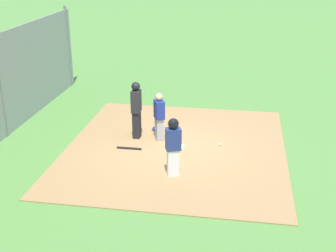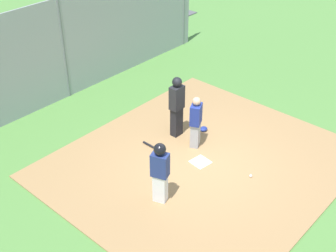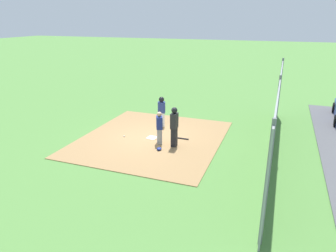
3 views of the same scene
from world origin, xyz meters
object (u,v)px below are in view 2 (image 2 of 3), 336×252
at_px(baseball, 251,176).
at_px(parked_car_green, 110,4).
at_px(catcher, 196,122).
at_px(runner, 160,169).
at_px(home_plate, 200,162).
at_px(baseball_bat, 153,147).
at_px(catcher_mask, 203,129).
at_px(umpire, 177,105).

relative_size(baseball, parked_car_green, 0.02).
distance_m(catcher, runner, 2.37).
height_order(runner, baseball, runner).
height_order(catcher, runner, runner).
bearing_deg(runner, home_plate, -13.62).
height_order(catcher, baseball, catcher).
distance_m(baseball, parked_car_green, 12.55).
xyz_separation_m(baseball_bat, catcher_mask, (-1.57, 0.48, 0.03)).
height_order(umpire, baseball, umpire).
height_order(catcher, baseball_bat, catcher).
distance_m(umpire, baseball_bat, 1.30).
bearing_deg(home_plate, baseball, 105.38).
bearing_deg(parked_car_green, catcher_mask, -110.28).
relative_size(umpire, runner, 1.13).
bearing_deg(parked_car_green, umpire, -114.73).
bearing_deg(baseball, parked_car_green, -116.36).
relative_size(catcher, baseball_bat, 2.01).
distance_m(home_plate, catcher_mask, 1.49).
distance_m(runner, catcher_mask, 3.25).
bearing_deg(catcher, umpire, 148.43).
bearing_deg(catcher, baseball_bat, -157.38).
relative_size(home_plate, parked_car_green, 0.10).
distance_m(home_plate, umpire, 1.71).
distance_m(home_plate, runner, 1.96).
bearing_deg(runner, baseball_bat, 27.95).
distance_m(baseball_bat, parked_car_green, 10.66).
height_order(catcher_mask, parked_car_green, parked_car_green).
bearing_deg(parked_car_green, runner, -120.00).
height_order(umpire, runner, umpire).
bearing_deg(umpire, catcher, -5.91).
distance_m(catcher, catcher_mask, 1.05).
height_order(baseball_bat, catcher_mask, catcher_mask).
bearing_deg(baseball_bat, catcher, -131.30).
xyz_separation_m(home_plate, parked_car_green, (-5.92, -9.94, 0.57)).
bearing_deg(baseball_bat, runner, 138.06).
bearing_deg(catcher_mask, baseball_bat, -17.02).
height_order(runner, parked_car_green, runner).
distance_m(umpire, runner, 2.75).
bearing_deg(catcher, parked_car_green, 124.01).
bearing_deg(baseball, runner, -27.86).
relative_size(home_plate, runner, 0.28).
xyz_separation_m(runner, baseball, (-2.09, 1.11, -0.85)).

